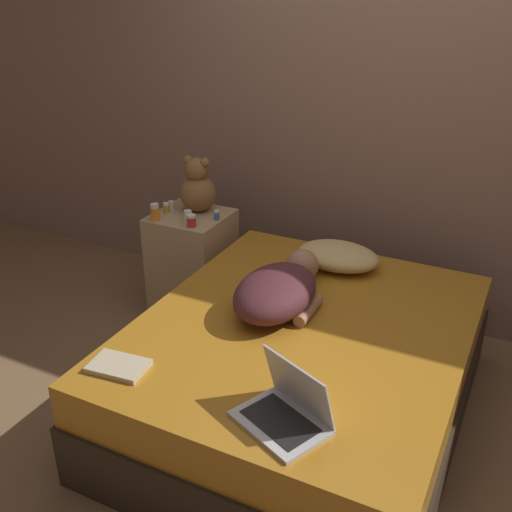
% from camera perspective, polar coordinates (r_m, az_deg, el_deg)
% --- Properties ---
extents(ground_plane, '(12.00, 12.00, 0.00)m').
position_cam_1_polar(ground_plane, '(3.14, 4.20, -14.61)').
color(ground_plane, brown).
extents(wall_back, '(8.00, 0.06, 2.60)m').
position_cam_1_polar(wall_back, '(3.61, 12.38, 13.44)').
color(wall_back, '#846656').
rests_on(wall_back, ground_plane).
extents(bed, '(1.50, 1.81, 0.52)m').
position_cam_1_polar(bed, '(2.98, 4.36, -10.80)').
color(bed, '#2D2319').
rests_on(bed, ground_plane).
extents(nightstand, '(0.45, 0.44, 0.66)m').
position_cam_1_polar(nightstand, '(3.86, -6.05, -0.60)').
color(nightstand, tan).
rests_on(nightstand, ground_plane).
extents(pillow, '(0.46, 0.32, 0.13)m').
position_cam_1_polar(pillow, '(3.35, 7.80, 0.01)').
color(pillow, tan).
rests_on(pillow, bed).
extents(person_lying, '(0.38, 0.71, 0.20)m').
position_cam_1_polar(person_lying, '(2.92, 2.23, -3.18)').
color(person_lying, '#4C2328').
rests_on(person_lying, bed).
extents(laptop, '(0.40, 0.35, 0.24)m').
position_cam_1_polar(laptop, '(2.26, 2.96, -14.35)').
color(laptop, silver).
rests_on(laptop, bed).
extents(teddy_bear, '(0.23, 0.23, 0.35)m').
position_cam_1_polar(teddy_bear, '(3.74, -5.58, 6.50)').
color(teddy_bear, brown).
rests_on(teddy_bear, nightstand).
extents(bottle_white, '(0.05, 0.05, 0.07)m').
position_cam_1_polar(bottle_white, '(3.62, -6.50, 3.80)').
color(bottle_white, white).
rests_on(bottle_white, nightstand).
extents(bottle_clear, '(0.04, 0.04, 0.06)m').
position_cam_1_polar(bottle_clear, '(3.81, -8.05, 4.78)').
color(bottle_clear, silver).
rests_on(bottle_clear, nightstand).
extents(bottle_blue, '(0.03, 0.03, 0.06)m').
position_cam_1_polar(bottle_blue, '(3.62, -3.77, 3.90)').
color(bottle_blue, '#3866B2').
rests_on(bottle_blue, nightstand).
extents(bottle_red, '(0.06, 0.06, 0.07)m').
position_cam_1_polar(bottle_red, '(3.54, -6.17, 3.35)').
color(bottle_red, '#B72D2D').
rests_on(bottle_red, nightstand).
extents(bottle_amber, '(0.04, 0.04, 0.06)m').
position_cam_1_polar(bottle_amber, '(3.77, -8.54, 4.56)').
color(bottle_amber, gold).
rests_on(bottle_amber, nightstand).
extents(bottle_orange, '(0.05, 0.05, 0.10)m').
position_cam_1_polar(bottle_orange, '(3.66, -9.59, 4.13)').
color(bottle_orange, orange).
rests_on(bottle_orange, nightstand).
extents(book, '(0.25, 0.18, 0.02)m').
position_cam_1_polar(book, '(2.60, -12.97, -10.18)').
color(book, '#C6B793').
rests_on(book, bed).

